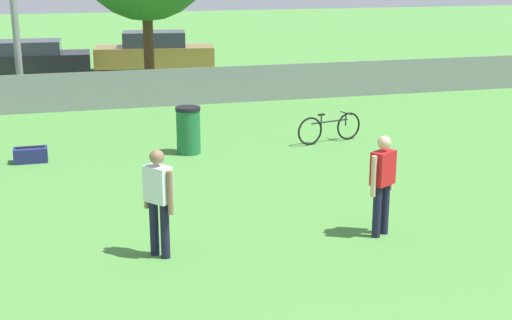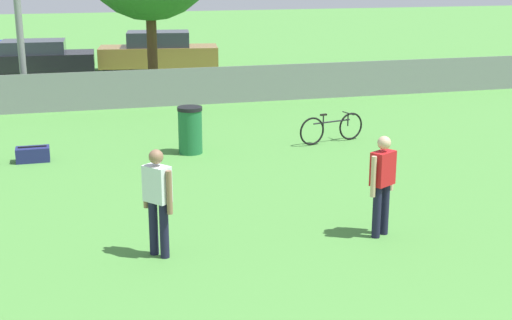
# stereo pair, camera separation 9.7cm
# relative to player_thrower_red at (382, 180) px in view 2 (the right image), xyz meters

# --- Properties ---
(fence_backline) EXTENTS (24.98, 0.07, 1.21)m
(fence_backline) POSITION_rel_player_thrower_red_xyz_m (-1.20, 11.09, -0.35)
(fence_backline) COLOR gray
(fence_backline) RESTS_ON ground_plane
(player_thrower_red) EXTENTS (0.48, 0.38, 1.58)m
(player_thrower_red) POSITION_rel_player_thrower_red_xyz_m (0.00, 0.00, 0.00)
(player_thrower_red) COLOR #191933
(player_thrower_red) RESTS_ON ground_plane
(player_receiver_white) EXTENTS (0.41, 0.44, 1.58)m
(player_receiver_white) POSITION_rel_player_thrower_red_xyz_m (-3.38, 0.11, 0.00)
(player_receiver_white) COLOR #191933
(player_receiver_white) RESTS_ON ground_plane
(bicycle_sideline) EXTENTS (1.71, 0.55, 0.70)m
(bicycle_sideline) POSITION_rel_player_thrower_red_xyz_m (1.42, 5.73, -0.56)
(bicycle_sideline) COLOR black
(bicycle_sideline) RESTS_ON ground_plane
(trash_bin) EXTENTS (0.55, 0.55, 1.04)m
(trash_bin) POSITION_rel_player_thrower_red_xyz_m (-1.94, 5.65, -0.38)
(trash_bin) COLOR #1E6638
(trash_bin) RESTS_ON ground_plane
(gear_bag_sideline) EXTENTS (0.69, 0.38, 0.33)m
(gear_bag_sideline) POSITION_rel_player_thrower_red_xyz_m (-5.28, 5.84, -0.75)
(gear_bag_sideline) COLOR navy
(gear_bag_sideline) RESTS_ON ground_plane
(parked_car_dark) EXTENTS (4.44, 2.06, 1.29)m
(parked_car_dark) POSITION_rel_player_thrower_red_xyz_m (-5.53, 18.35, -0.26)
(parked_car_dark) COLOR black
(parked_car_dark) RESTS_ON ground_plane
(parked_car_tan) EXTENTS (4.71, 2.33, 1.52)m
(parked_car_tan) POSITION_rel_player_thrower_red_xyz_m (-0.91, 18.22, -0.18)
(parked_car_tan) COLOR black
(parked_car_tan) RESTS_ON ground_plane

